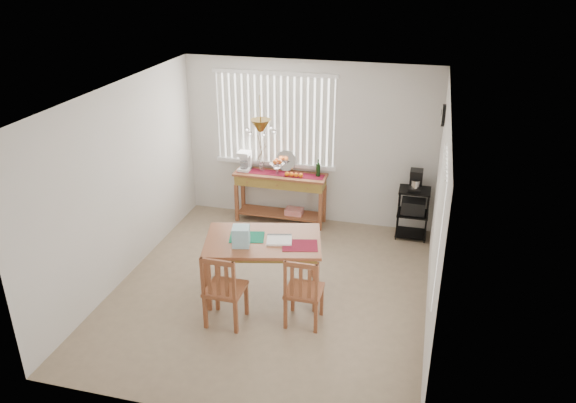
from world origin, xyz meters
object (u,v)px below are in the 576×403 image
(wire_cart, at_px, (413,209))
(chair_right, at_px, (303,291))
(chair_left, at_px, (224,290))
(sideboard, at_px, (281,186))
(dining_table, at_px, (263,246))
(cart_items, at_px, (416,180))

(wire_cart, bearing_deg, chair_right, -113.42)
(wire_cart, distance_m, chair_left, 3.46)
(sideboard, bearing_deg, dining_table, -80.99)
(cart_items, height_order, dining_table, cart_items)
(wire_cart, distance_m, chair_right, 2.82)
(sideboard, relative_size, chair_right, 1.62)
(cart_items, xyz_separation_m, dining_table, (-1.77, -2.06, -0.26))
(sideboard, height_order, dining_table, sideboard)
(wire_cart, bearing_deg, dining_table, -130.78)
(dining_table, bearing_deg, chair_right, -39.65)
(wire_cart, xyz_separation_m, cart_items, (-0.00, 0.01, 0.47))
(cart_items, height_order, chair_left, cart_items)
(sideboard, height_order, chair_right, chair_right)
(cart_items, relative_size, dining_table, 0.20)
(sideboard, xyz_separation_m, chair_right, (0.98, -2.61, -0.18))
(cart_items, xyz_separation_m, chair_left, (-2.02, -2.82, -0.48))
(chair_left, bearing_deg, chair_right, 13.96)
(sideboard, bearing_deg, wire_cart, -0.59)
(chair_left, distance_m, chair_right, 0.93)
(dining_table, height_order, chair_right, chair_right)
(sideboard, relative_size, chair_left, 1.55)
(sideboard, height_order, chair_left, chair_left)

